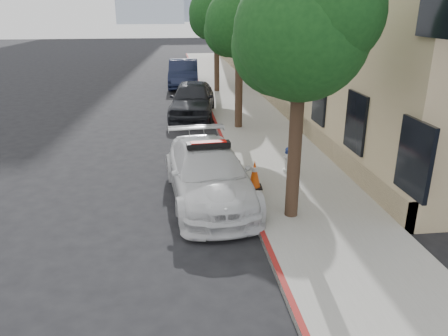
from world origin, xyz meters
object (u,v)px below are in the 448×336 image
at_px(parked_car_far, 184,73).
at_px(police_car, 209,173).
at_px(parked_car_mid, 193,99).
at_px(traffic_cone, 255,174).
at_px(fire_hydrant, 289,160).

bearing_deg(parked_car_far, police_car, -87.03).
xyz_separation_m(parked_car_mid, traffic_cone, (1.15, -8.85, -0.26)).
relative_size(parked_car_mid, parked_car_far, 0.94).
relative_size(police_car, traffic_cone, 6.45).
distance_m(parked_car_far, fire_hydrant, 15.82).
bearing_deg(fire_hydrant, traffic_cone, -154.84).
bearing_deg(fire_hydrant, parked_car_far, 83.36).
bearing_deg(parked_car_mid, traffic_cone, -74.62).
height_order(parked_car_mid, parked_car_far, parked_car_far).
distance_m(police_car, parked_car_mid, 9.09).
bearing_deg(parked_car_mid, police_car, -82.65).
relative_size(parked_car_mid, traffic_cone, 5.99).
height_order(police_car, traffic_cone, police_car).
bearing_deg(traffic_cone, parked_car_mid, 97.41).
bearing_deg(police_car, parked_car_far, 85.86).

